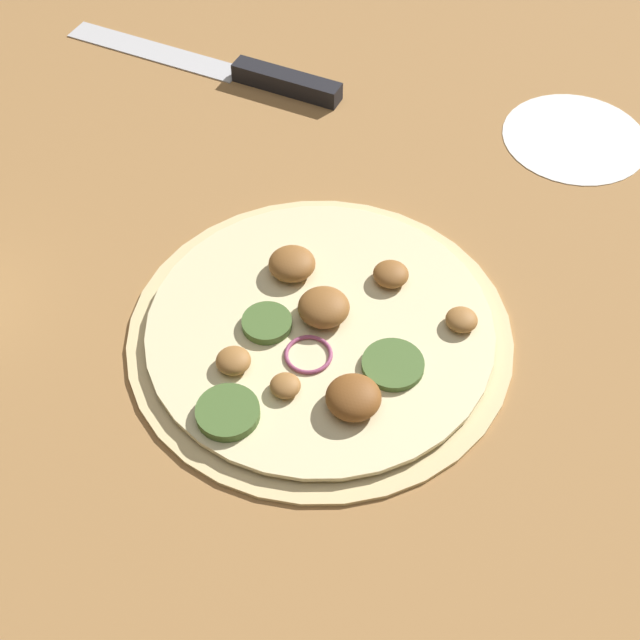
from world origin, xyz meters
TOP-DOWN VIEW (x-y plane):
  - ground_plane at (0.00, 0.00)m, footprint 3.00×3.00m
  - pizza at (-0.00, -0.00)m, footprint 0.29×0.29m
  - knife at (0.29, 0.15)m, footprint 0.07×0.30m
  - flour_patch at (0.29, -0.16)m, footprint 0.13×0.13m

SIDE VIEW (x-z plane):
  - ground_plane at x=0.00m, z-range 0.00..0.00m
  - flour_patch at x=0.29m, z-range 0.00..0.00m
  - knife at x=0.29m, z-range 0.00..0.02m
  - pizza at x=0.00m, z-range -0.01..0.02m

